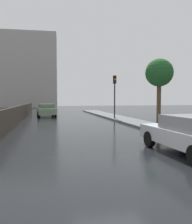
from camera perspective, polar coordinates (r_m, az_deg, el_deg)
ground at (r=7.07m, az=5.05°, el=-12.70°), size 120.00×120.00×0.00m
car_green_near_kerb at (r=25.21m, az=-12.78°, el=0.51°), size 2.15×4.07×1.44m
car_silver_mid_road at (r=8.51m, az=23.56°, el=-5.19°), size 1.99×4.27×1.38m
traffic_light at (r=21.02m, az=4.88°, el=6.06°), size 0.26×0.39×4.06m
street_tree_near at (r=18.59m, az=16.08°, el=9.53°), size 2.22×2.22×5.20m
distant_tower at (r=59.24m, az=-16.92°, el=10.20°), size 14.20×7.32×18.45m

